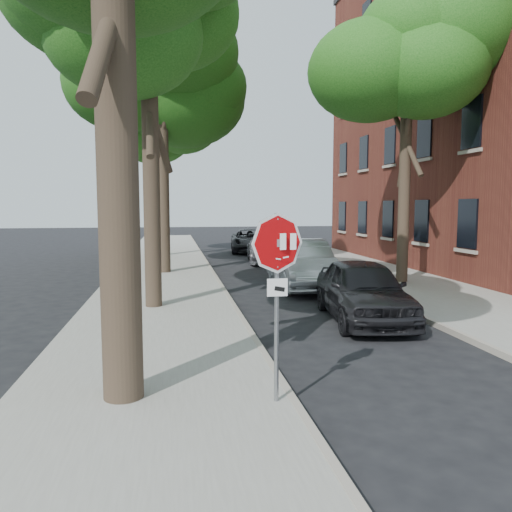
# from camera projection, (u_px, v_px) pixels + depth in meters

# --- Properties ---
(ground) EXTENTS (120.00, 120.00, 0.00)m
(ground) POSITION_uv_depth(u_px,v_px,m) (325.00, 406.00, 7.05)
(ground) COLOR black
(ground) RESTS_ON ground
(sidewalk_left) EXTENTS (4.00, 55.00, 0.12)m
(sidewalk_left) POSITION_uv_depth(u_px,v_px,m) (161.00, 281.00, 18.40)
(sidewalk_left) COLOR gray
(sidewalk_left) RESTS_ON ground
(sidewalk_right) EXTENTS (4.00, 55.00, 0.12)m
(sidewalk_right) POSITION_uv_depth(u_px,v_px,m) (379.00, 275.00, 19.81)
(sidewalk_right) COLOR gray
(sidewalk_right) RESTS_ON ground
(curb_left) EXTENTS (0.12, 55.00, 0.13)m
(curb_left) POSITION_uv_depth(u_px,v_px,m) (217.00, 279.00, 18.74)
(curb_left) COLOR #9E9384
(curb_left) RESTS_ON ground
(curb_right) EXTENTS (0.12, 55.00, 0.13)m
(curb_right) POSITION_uv_depth(u_px,v_px,m) (329.00, 276.00, 19.47)
(curb_right) COLOR #9E9384
(curb_right) RESTS_ON ground
(stop_sign) EXTENTS (0.76, 0.34, 2.61)m
(stop_sign) POSITION_uv_depth(u_px,v_px,m) (277.00, 271.00, 6.71)
(stop_sign) COLOR gray
(stop_sign) RESTS_ON sidewalk_left
(tree_mid_a) EXTENTS (5.59, 5.19, 9.84)m
(tree_mid_a) POSITION_uv_depth(u_px,v_px,m) (147.00, 19.00, 12.82)
(tree_mid_a) COLOR black
(tree_mid_a) RESTS_ON sidewalk_left
(tree_mid_b) EXTENTS (5.88, 5.46, 10.36)m
(tree_mid_b) POSITION_uv_depth(u_px,v_px,m) (160.00, 74.00, 19.69)
(tree_mid_b) COLOR black
(tree_mid_b) RESTS_ON sidewalk_left
(tree_far) EXTENTS (5.29, 4.91, 9.33)m
(tree_far) POSITION_uv_depth(u_px,v_px,m) (158.00, 123.00, 26.57)
(tree_far) COLOR black
(tree_far) RESTS_ON sidewalk_left
(tree_right) EXTENTS (5.29, 4.91, 9.33)m
(tree_right) POSITION_uv_depth(u_px,v_px,m) (406.00, 78.00, 17.23)
(tree_right) COLOR black
(tree_right) RESTS_ON sidewalk_right
(car_a) EXTENTS (2.29, 4.62, 1.51)m
(car_a) POSITION_uv_depth(u_px,v_px,m) (363.00, 290.00, 12.22)
(car_a) COLOR black
(car_a) RESTS_ON ground
(car_b) EXTENTS (1.96, 5.09, 1.65)m
(car_b) POSITION_uv_depth(u_px,v_px,m) (301.00, 264.00, 17.11)
(car_b) COLOR #A5A8AD
(car_b) RESTS_ON ground
(car_c) EXTENTS (2.44, 4.96, 1.39)m
(car_c) POSITION_uv_depth(u_px,v_px,m) (267.00, 248.00, 24.86)
(car_c) COLOR #4C4C51
(car_c) RESTS_ON ground
(car_d) EXTENTS (2.80, 5.19, 1.38)m
(car_d) POSITION_uv_depth(u_px,v_px,m) (250.00, 241.00, 30.16)
(car_d) COLOR black
(car_d) RESTS_ON ground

